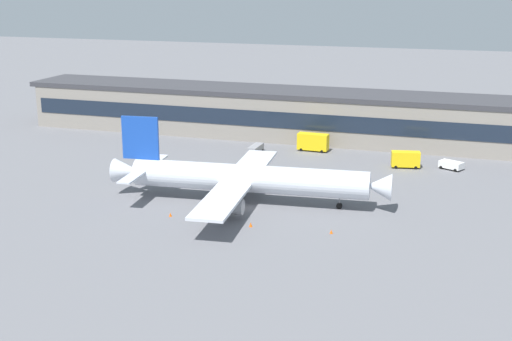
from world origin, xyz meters
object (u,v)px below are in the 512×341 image
object	(u,v)px
baggage_tug	(139,134)
traffic_cone_2	(211,220)
traffic_cone_1	(251,225)
pushback_tractor	(451,165)
stair_truck	(405,159)
belt_loader	(256,149)
airliner	(244,178)
traffic_cone_3	(331,232)
catering_truck	(314,142)
traffic_cone_0	(170,215)

from	to	relation	value
baggage_tug	traffic_cone_2	xyz separation A→B (m)	(40.18, -52.31, -0.80)
traffic_cone_2	traffic_cone_1	bearing A→B (deg)	-0.64
baggage_tug	pushback_tractor	xyz separation A→B (m)	(76.89, -5.88, -0.04)
stair_truck	belt_loader	bearing A→B (deg)	176.62
traffic_cone_2	baggage_tug	bearing A→B (deg)	127.53
airliner	traffic_cone_1	size ratio (longest dim) A/B	68.94
traffic_cone_3	catering_truck	bearing A→B (deg)	106.24
airliner	pushback_tractor	size ratio (longest dim) A/B	9.44
airliner	catering_truck	xyz separation A→B (m)	(3.12, 41.47, -2.25)
stair_truck	traffic_cone_0	distance (m)	56.28
catering_truck	traffic_cone_3	bearing A→B (deg)	-73.76
airliner	pushback_tractor	world-z (taller)	airliner
airliner	traffic_cone_3	distance (m)	21.69
belt_loader	catering_truck	distance (m)	13.87
traffic_cone_1	traffic_cone_3	size ratio (longest dim) A/B	1.12
catering_truck	traffic_cone_1	xyz separation A→B (m)	(1.98, -53.27, -1.92)
stair_truck	baggage_tug	world-z (taller)	stair_truck
catering_truck	traffic_cone_0	size ratio (longest dim) A/B	10.81
belt_loader	catering_truck	bearing A→B (deg)	27.73
baggage_tug	pushback_tractor	size ratio (longest dim) A/B	0.73
baggage_tug	pushback_tractor	world-z (taller)	baggage_tug
belt_loader	traffic_cone_3	xyz separation A→B (m)	(27.45, -45.81, -0.82)
pushback_tractor	traffic_cone_1	size ratio (longest dim) A/B	7.30
stair_truck	traffic_cone_1	bearing A→B (deg)	-114.19
traffic_cone_3	belt_loader	bearing A→B (deg)	120.93
baggage_tug	traffic_cone_1	world-z (taller)	baggage_tug
baggage_tug	belt_loader	bearing A→B (deg)	-9.54
stair_truck	traffic_cone_2	world-z (taller)	stair_truck
catering_truck	pushback_tractor	world-z (taller)	catering_truck
pushback_tractor	catering_truck	bearing A→B (deg)	167.93
baggage_tug	catering_truck	distance (m)	45.32
airliner	belt_loader	bearing A→B (deg)	104.58
airliner	traffic_cone_3	xyz separation A→B (m)	(18.34, -10.78, -4.21)
stair_truck	pushback_tractor	xyz separation A→B (m)	(9.49, 1.70, -0.93)
belt_loader	traffic_cone_0	xyz separation A→B (m)	(-0.48, -46.21, -0.81)
traffic_cone_0	pushback_tractor	bearing A→B (deg)	46.00
belt_loader	catering_truck	size ratio (longest dim) A/B	0.88
airliner	traffic_cone_2	size ratio (longest dim) A/B	90.81
baggage_tug	airliner	bearing A→B (deg)	-43.91
baggage_tug	traffic_cone_2	bearing A→B (deg)	-52.47
baggage_tug	traffic_cone_1	bearing A→B (deg)	-47.94
belt_loader	pushback_tractor	world-z (taller)	belt_loader
belt_loader	pushback_tractor	size ratio (longest dim) A/B	1.18
traffic_cone_1	traffic_cone_3	distance (m)	13.28
belt_loader	pushback_tractor	bearing A→B (deg)	-0.43
catering_truck	baggage_tug	bearing A→B (deg)	-178.89
baggage_tug	catering_truck	bearing A→B (deg)	1.11
belt_loader	traffic_cone_2	world-z (taller)	belt_loader
stair_truck	catering_truck	distance (m)	23.67
pushback_tractor	traffic_cone_3	world-z (taller)	pushback_tractor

